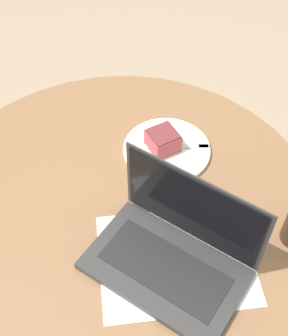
{
  "coord_description": "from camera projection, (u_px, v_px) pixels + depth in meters",
  "views": [
    {
      "loc": [
        -0.29,
        -0.59,
        1.66
      ],
      "look_at": [
        0.1,
        0.05,
        0.78
      ],
      "focal_mm": 50.0,
      "sensor_mm": 36.0,
      "label": 1
    }
  ],
  "objects": [
    {
      "name": "dining_table",
      "position": [
        121.0,
        236.0,
        1.22
      ],
      "size": [
        1.0,
        1.0,
        0.74
      ],
      "color": "brown",
      "rests_on": "ground_plane"
    },
    {
      "name": "paper_document",
      "position": [
        176.0,
        259.0,
        1.04
      ],
      "size": [
        0.42,
        0.38,
        0.0
      ],
      "rotation": [
        0.0,
        0.0,
        -0.42
      ],
      "color": "white",
      "rests_on": "dining_table"
    },
    {
      "name": "plate",
      "position": [
        167.0,
        150.0,
        1.24
      ],
      "size": [
        0.23,
        0.23,
        0.01
      ],
      "color": "silver",
      "rests_on": "dining_table"
    },
    {
      "name": "laptop",
      "position": [
        172.0,
        253.0,
        1.0
      ],
      "size": [
        0.33,
        0.39,
        0.22
      ],
      "rotation": [
        0.0,
        0.0,
        8.28
      ],
      "color": "#2D2D2D",
      "rests_on": "dining_table"
    },
    {
      "name": "cake_slice",
      "position": [
        163.0,
        140.0,
        1.22
      ],
      "size": [
        0.08,
        0.08,
        0.05
      ],
      "rotation": [
        0.0,
        0.0,
        4.67
      ],
      "color": "#B74C51",
      "rests_on": "plate"
    },
    {
      "name": "fork",
      "position": [
        184.0,
        147.0,
        1.24
      ],
      "size": [
        0.16,
        0.11,
        0.0
      ],
      "rotation": [
        0.0,
        0.0,
        5.74
      ],
      "color": "silver",
      "rests_on": "plate"
    },
    {
      "name": "ground_plane",
      "position": [
        127.0,
        326.0,
        1.69
      ],
      "size": [
        12.0,
        12.0,
        0.0
      ],
      "primitive_type": "plane",
      "color": "gray"
    }
  ]
}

